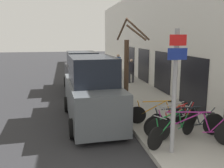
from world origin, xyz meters
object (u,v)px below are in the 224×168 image
at_px(bicycle_2, 185,124).
at_px(street_tree, 127,65).
at_px(pedestrian_far, 118,64).
at_px(bicycle_0, 192,130).
at_px(signpost, 175,89).
at_px(bicycle_4, 174,117).
at_px(bicycle_3, 180,120).
at_px(parked_car_1, 82,73).
at_px(bicycle_5, 159,114).
at_px(parked_car_0, 92,93).
at_px(pedestrian_near, 131,69).
at_px(bicycle_1, 173,129).

height_order(bicycle_2, street_tree, street_tree).
bearing_deg(pedestrian_far, bicycle_0, 100.96).
bearing_deg(signpost, bicycle_2, 48.40).
xyz_separation_m(bicycle_0, bicycle_4, (0.05, 1.29, -0.04)).
relative_size(bicycle_3, parked_car_1, 0.43).
distance_m(bicycle_5, street_tree, 3.25).
xyz_separation_m(bicycle_0, street_tree, (-0.76, 4.66, 1.36)).
height_order(bicycle_0, street_tree, street_tree).
height_order(bicycle_0, bicycle_2, bicycle_0).
relative_size(bicycle_4, street_tree, 0.56).
bearing_deg(bicycle_5, parked_car_0, 76.01).
height_order(bicycle_0, pedestrian_far, pedestrian_far).
bearing_deg(bicycle_0, pedestrian_near, 14.50).
distance_m(bicycle_3, pedestrian_near, 8.84).
distance_m(bicycle_0, street_tree, 4.92).
bearing_deg(bicycle_3, pedestrian_near, -36.98).
bearing_deg(pedestrian_far, bicycle_3, 101.27).
relative_size(bicycle_5, pedestrian_near, 1.36).
height_order(bicycle_1, bicycle_2, bicycle_2).
bearing_deg(pedestrian_near, parked_car_1, 6.12).
height_order(parked_car_1, pedestrian_near, parked_car_1).
xyz_separation_m(bicycle_2, pedestrian_near, (0.81, 9.26, 0.50)).
relative_size(bicycle_0, bicycle_4, 1.16).
height_order(bicycle_2, bicycle_4, bicycle_2).
distance_m(signpost, parked_car_1, 9.21).
bearing_deg(parked_car_0, bicycle_2, -44.52).
distance_m(bicycle_5, parked_car_0, 2.60).
xyz_separation_m(bicycle_0, bicycle_1, (-0.48, 0.21, -0.03)).
height_order(signpost, bicycle_1, signpost).
bearing_deg(signpost, bicycle_1, 62.82).
height_order(bicycle_0, bicycle_3, bicycle_0).
distance_m(parked_car_0, pedestrian_far, 9.80).
bearing_deg(bicycle_2, bicycle_4, 2.58).
distance_m(bicycle_0, parked_car_1, 8.96).
bearing_deg(bicycle_3, bicycle_0, 142.14).
xyz_separation_m(parked_car_0, parked_car_1, (0.04, 5.71, -0.06)).
relative_size(parked_car_1, street_tree, 1.19).
xyz_separation_m(signpost, bicycle_3, (0.90, 1.41, -1.37)).
distance_m(parked_car_1, pedestrian_far, 4.69).
height_order(pedestrian_near, street_tree, street_tree).
bearing_deg(bicycle_2, pedestrian_near, -1.08).
distance_m(bicycle_5, parked_car_1, 7.19).
height_order(parked_car_0, pedestrian_far, parked_car_0).
height_order(bicycle_4, street_tree, street_tree).
distance_m(parked_car_1, pedestrian_near, 3.59).
distance_m(signpost, bicycle_0, 1.61).
height_order(bicycle_3, bicycle_5, bicycle_3).
bearing_deg(pedestrian_far, bicycle_5, 98.92).
height_order(signpost, bicycle_2, signpost).
relative_size(bicycle_3, pedestrian_far, 1.13).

